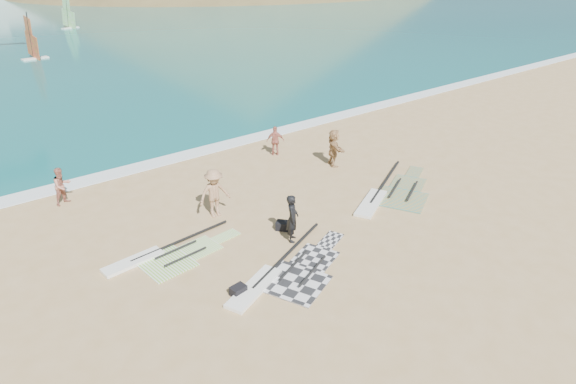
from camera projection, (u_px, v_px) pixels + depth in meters
ground at (360, 257)px, 16.64m from camera, size 300.00×300.00×0.00m
surf_line at (190, 155)px, 25.27m from camera, size 300.00×1.20×0.04m
rig_grey at (285, 274)px, 15.68m from camera, size 5.73×3.52×0.20m
rig_green at (165, 256)px, 16.63m from camera, size 4.98×2.05×0.19m
rig_orange at (390, 194)px, 21.00m from camera, size 6.17×4.08×0.20m
gear_bag_near at (238, 290)px, 14.74m from camera, size 0.51×0.40×0.30m
gear_bag_far at (283, 226)px, 18.28m from camera, size 0.65×0.67×0.33m
person_wetsuit at (292, 218)px, 17.27m from camera, size 0.77×0.79×1.82m
beachgoer_left at (62, 186)px, 19.97m from camera, size 0.95×0.85×1.61m
beachgoer_mid at (215, 193)px, 18.88m from camera, size 1.36×0.86×2.01m
beachgoer_back at (275, 141)px, 24.94m from camera, size 0.96×0.86×1.56m
beachgoer_right at (334, 148)px, 23.62m from camera, size 1.20×1.80×1.86m
windsurfer_centre at (32, 46)px, 48.31m from camera, size 2.62×3.10×4.65m
windsurfer_right at (69, 19)px, 69.44m from camera, size 2.65×2.97×4.66m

